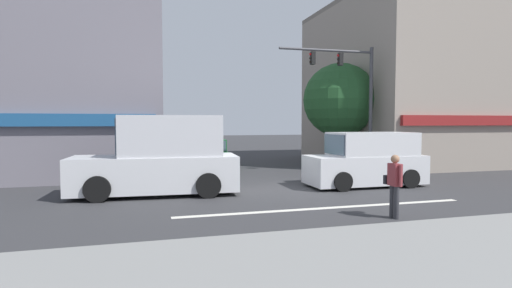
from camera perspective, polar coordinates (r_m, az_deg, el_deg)
name	(u,v)px	position (r m, az deg, el deg)	size (l,w,h in m)	color
ground_plane	(287,189)	(15.20, 4.38, -6.40)	(120.00, 120.00, 0.00)	#333335
lane_marking_stripe	(327,208)	(12.03, 10.17, -8.98)	(9.00, 0.24, 0.01)	silver
sidewalk_curb	(455,264)	(7.97, 26.60, -15.03)	(40.00, 5.00, 0.16)	gray
building_left_block	(28,78)	(23.02, -29.77, 8.13)	(12.60, 10.30, 9.37)	slate
building_right_corner	(423,84)	(28.42, 22.73, 7.94)	(12.19, 11.84, 10.03)	gray
street_tree	(340,100)	(22.51, 11.89, 6.14)	(4.03, 4.03, 5.74)	#4C3823
utility_pole_near_left	(80,76)	(17.86, -23.80, 8.89)	(1.40, 0.22, 8.48)	brown
traffic_light_mast	(353,88)	(20.29, 13.72, 7.75)	(4.89, 0.26, 6.20)	#47474C
box_truck_crossing_rightbound	(161,159)	(14.21, -13.37, -2.05)	(5.71, 2.51, 2.75)	silver
sedan_waiting_far	(210,155)	(21.93, -6.54, -1.60)	(2.02, 4.17, 1.58)	#1E6033
van_parked_curbside	(367,161)	(16.32, 15.57, -2.29)	(4.61, 2.06, 2.11)	silver
pedestrian_foreground_with_bag	(394,182)	(11.09, 19.15, -5.16)	(0.29, 0.67, 1.67)	#333338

